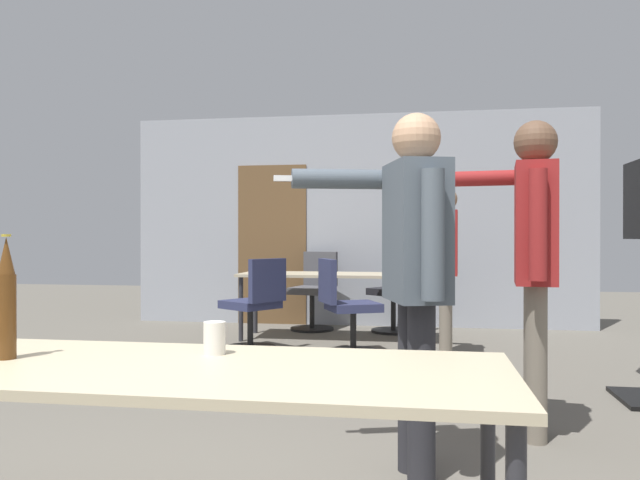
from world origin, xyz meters
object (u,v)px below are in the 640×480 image
(office_chair_side_rolled, at_px, (255,308))
(office_chair_far_right, at_px, (315,293))
(person_near_casual, at_px, (444,254))
(beer_bottle, at_px, (6,300))
(office_chair_far_left, at_px, (346,310))
(office_chair_mid_tucked, at_px, (398,295))
(person_far_watching, at_px, (533,243))
(drink_cup, at_px, (215,338))
(person_right_polo, at_px, (413,257))

(office_chair_side_rolled, distance_m, office_chair_far_right, 1.53)
(person_near_casual, bearing_deg, office_chair_far_right, 47.80)
(beer_bottle, bearing_deg, person_near_casual, 69.18)
(office_chair_far_left, bearing_deg, office_chair_mid_tucked, 137.73)
(person_far_watching, relative_size, office_chair_far_left, 1.94)
(person_far_watching, height_order, beer_bottle, person_far_watching)
(drink_cup, bearing_deg, person_right_polo, 54.02)
(person_near_casual, height_order, office_chair_mid_tucked, person_near_casual)
(person_far_watching, distance_m, person_near_casual, 2.34)
(office_chair_side_rolled, relative_size, office_chair_mid_tucked, 0.97)
(office_chair_far_left, xyz_separation_m, office_chair_far_right, (-0.57, 1.53, 0.02))
(person_far_watching, relative_size, office_chair_side_rolled, 1.94)
(person_right_polo, distance_m, beer_bottle, 1.70)
(person_near_casual, height_order, drink_cup, person_near_casual)
(person_far_watching, xyz_separation_m, office_chair_far_left, (-1.33, 2.31, -0.67))
(drink_cup, bearing_deg, office_chair_side_rolled, 103.25)
(person_near_casual, bearing_deg, office_chair_side_rolled, 92.25)
(beer_bottle, bearing_deg, drink_cup, 16.02)
(person_near_casual, bearing_deg, office_chair_mid_tucked, 22.38)
(person_far_watching, xyz_separation_m, drink_cup, (-1.31, -1.59, -0.31))
(office_chair_far_left, bearing_deg, beer_bottle, -33.00)
(office_chair_far_right, bearing_deg, person_near_casual, 147.85)
(office_chair_mid_tucked, distance_m, drink_cup, 5.33)
(office_chair_far_left, height_order, office_chair_far_right, office_chair_far_right)
(person_far_watching, distance_m, office_chair_mid_tucked, 3.87)
(office_chair_far_right, bearing_deg, person_right_polo, 119.11)
(person_near_casual, bearing_deg, beer_bottle, 162.87)
(office_chair_far_left, bearing_deg, person_far_watching, 5.51)
(person_right_polo, relative_size, office_chair_far_left, 1.86)
(person_right_polo, bearing_deg, person_far_watching, -59.88)
(person_right_polo, relative_size, drink_cup, 15.30)
(person_right_polo, xyz_separation_m, drink_cup, (-0.66, -0.90, -0.25))
(person_right_polo, xyz_separation_m, office_chair_side_rolled, (-1.58, 3.03, -0.61))
(beer_bottle, bearing_deg, office_chair_mid_tucked, 78.93)
(office_chair_far_right, relative_size, drink_cup, 8.45)
(office_chair_mid_tucked, bearing_deg, office_chair_far_right, 119.86)
(office_chair_far_right, height_order, drink_cup, office_chair_far_right)
(office_chair_side_rolled, bearing_deg, office_chair_far_right, 21.57)
(person_far_watching, distance_m, beer_bottle, 2.64)
(person_far_watching, distance_m, office_chair_side_rolled, 3.31)
(office_chair_side_rolled, bearing_deg, office_chair_far_left, -57.84)
(person_far_watching, xyz_separation_m, beer_bottle, (-1.95, -1.77, -0.17))
(person_near_casual, relative_size, office_chair_side_rolled, 1.73)
(person_right_polo, bearing_deg, person_near_casual, -21.23)
(beer_bottle, bearing_deg, person_far_watching, 42.29)
(person_far_watching, relative_size, person_right_polo, 1.04)
(office_chair_mid_tucked, distance_m, office_chair_far_right, 1.03)
(person_right_polo, height_order, drink_cup, person_right_polo)
(person_far_watching, distance_m, drink_cup, 2.08)
(person_far_watching, xyz_separation_m, office_chair_mid_tucked, (-0.88, 3.71, -0.65))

